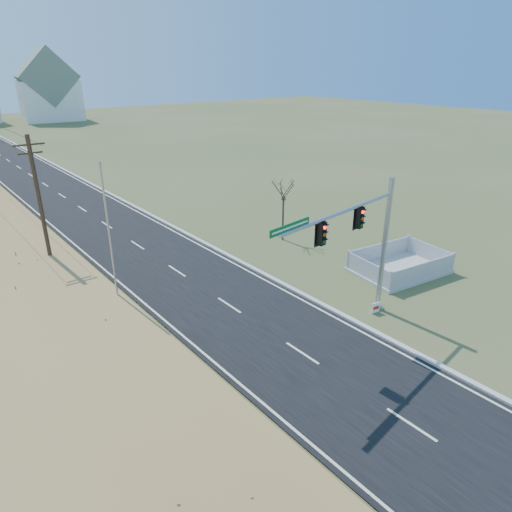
{
  "coord_description": "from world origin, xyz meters",
  "views": [
    {
      "loc": [
        -13.17,
        -14.86,
        12.88
      ],
      "look_at": [
        0.8,
        2.54,
        3.4
      ],
      "focal_mm": 32.0,
      "sensor_mm": 36.0,
      "label": 1
    }
  ],
  "objects_px": {
    "bare_tree": "(284,189)",
    "open_sign": "(376,308)",
    "traffic_signal_mast": "(367,241)",
    "fence_enclosure": "(399,268)",
    "flagpole": "(113,259)"
  },
  "relations": [
    {
      "from": "open_sign",
      "to": "bare_tree",
      "type": "height_order",
      "value": "bare_tree"
    },
    {
      "from": "bare_tree",
      "to": "open_sign",
      "type": "bearing_deg",
      "value": -107.06
    },
    {
      "from": "open_sign",
      "to": "flagpole",
      "type": "height_order",
      "value": "flagpole"
    },
    {
      "from": "fence_enclosure",
      "to": "open_sign",
      "type": "bearing_deg",
      "value": -148.39
    },
    {
      "from": "fence_enclosure",
      "to": "open_sign",
      "type": "xyz_separation_m",
      "value": [
        -5.65,
        -2.45,
        0.06
      ]
    },
    {
      "from": "fence_enclosure",
      "to": "flagpole",
      "type": "height_order",
      "value": "flagpole"
    },
    {
      "from": "traffic_signal_mast",
      "to": "open_sign",
      "type": "distance_m",
      "value": 4.5
    },
    {
      "from": "traffic_signal_mast",
      "to": "bare_tree",
      "type": "relative_size",
      "value": 1.85
    },
    {
      "from": "open_sign",
      "to": "flagpole",
      "type": "xyz_separation_m",
      "value": [
        -11.21,
        8.72,
        3.07
      ]
    },
    {
      "from": "fence_enclosure",
      "to": "traffic_signal_mast",
      "type": "bearing_deg",
      "value": -152.79
    },
    {
      "from": "flagpole",
      "to": "bare_tree",
      "type": "height_order",
      "value": "flagpole"
    },
    {
      "from": "traffic_signal_mast",
      "to": "fence_enclosure",
      "type": "relative_size",
      "value": 1.45
    },
    {
      "from": "flagpole",
      "to": "bare_tree",
      "type": "distance_m",
      "value": 15.17
    },
    {
      "from": "fence_enclosure",
      "to": "open_sign",
      "type": "distance_m",
      "value": 6.16
    },
    {
      "from": "flagpole",
      "to": "bare_tree",
      "type": "relative_size",
      "value": 1.67
    }
  ]
}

